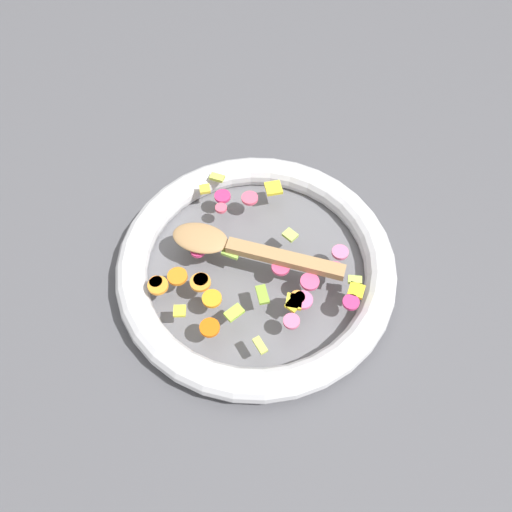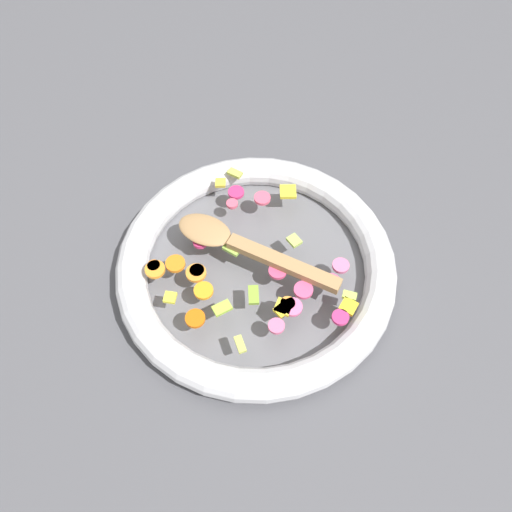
# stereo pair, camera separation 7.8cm
# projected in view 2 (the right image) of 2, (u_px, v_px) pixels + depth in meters

# --- Properties ---
(ground_plane) EXTENTS (4.00, 4.00, 0.00)m
(ground_plane) POSITION_uv_depth(u_px,v_px,m) (256.00, 272.00, 0.82)
(ground_plane) COLOR #4C4C51
(skillet) EXTENTS (0.45, 0.45, 0.05)m
(skillet) POSITION_uv_depth(u_px,v_px,m) (256.00, 265.00, 0.80)
(skillet) COLOR slate
(skillet) RESTS_ON ground_plane
(chopped_vegetables) EXTENTS (0.33, 0.31, 0.01)m
(chopped_vegetables) POSITION_uv_depth(u_px,v_px,m) (249.00, 267.00, 0.77)
(chopped_vegetables) COLOR orange
(chopped_vegetables) RESTS_ON skillet
(wooden_spoon) EXTENTS (0.28, 0.11, 0.01)m
(wooden_spoon) POSITION_uv_depth(u_px,v_px,m) (239.00, 244.00, 0.78)
(wooden_spoon) COLOR #A87F51
(wooden_spoon) RESTS_ON chopped_vegetables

